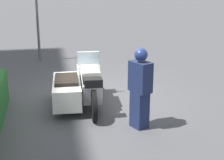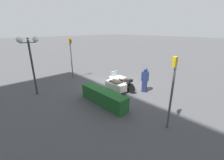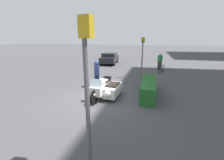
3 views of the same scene
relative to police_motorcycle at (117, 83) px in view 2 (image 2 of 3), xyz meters
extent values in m
plane|color=#424244|center=(0.27, -0.38, -0.48)|extent=(160.00, 160.00, 0.00)
cylinder|color=black|center=(0.96, -0.37, -0.13)|extent=(0.70, 0.14, 0.70)
cylinder|color=black|center=(-1.05, -0.25, -0.13)|extent=(0.70, 0.14, 0.70)
cylinder|color=black|center=(-0.20, 0.28, -0.21)|extent=(0.55, 0.13, 0.55)
cube|color=#B7B7BC|center=(-0.05, -0.31, -0.01)|extent=(1.44, 0.52, 0.45)
cube|color=silver|center=(-0.05, -0.31, 0.32)|extent=(0.79, 0.46, 0.24)
cube|color=black|center=(-0.37, -0.29, 0.30)|extent=(0.59, 0.45, 0.12)
cube|color=silver|center=(0.75, -0.36, 0.08)|extent=(0.35, 0.61, 0.44)
cube|color=silver|center=(0.70, -0.35, 0.50)|extent=(0.15, 0.58, 0.40)
sphere|color=white|center=(1.01, -0.37, 0.01)|extent=(0.18, 0.18, 0.18)
cube|color=silver|center=(-0.14, 0.28, -0.07)|extent=(1.63, 0.74, 0.50)
sphere|color=silver|center=(0.54, 0.24, -0.04)|extent=(0.47, 0.48, 0.47)
cube|color=black|center=(-0.14, 0.28, 0.22)|extent=(0.91, 0.60, 0.09)
cube|color=black|center=(-0.92, -0.26, 0.37)|extent=(0.26, 0.41, 0.18)
cube|color=#192347|center=(-1.52, -1.14, -0.08)|extent=(0.42, 0.40, 0.80)
cube|color=#192347|center=(-1.52, -1.14, 0.63)|extent=(0.54, 0.46, 0.63)
sphere|color=tan|center=(-1.52, -1.14, 1.06)|extent=(0.22, 0.22, 0.22)
sphere|color=navy|center=(-1.52, -1.14, 1.09)|extent=(0.27, 0.27, 0.27)
cube|color=#1E5623|center=(-0.97, 2.08, -0.06)|extent=(3.31, 0.73, 0.83)
cylinder|color=#2D3833|center=(3.12, 4.46, 1.28)|extent=(0.12, 0.12, 3.52)
cylinder|color=#2D3833|center=(3.12, 4.46, 2.89)|extent=(0.05, 0.88, 0.05)
sphere|color=white|center=(3.12, 4.90, 3.08)|extent=(0.37, 0.37, 0.37)
sphere|color=white|center=(3.12, 4.02, 3.08)|extent=(0.37, 0.37, 0.37)
sphere|color=#2D3833|center=(3.12, 4.46, 3.12)|extent=(0.12, 0.12, 0.12)
cylinder|color=#4C4C4C|center=(4.58, 0.97, 1.03)|extent=(0.09, 0.09, 3.02)
cube|color=#B79319|center=(4.53, 0.98, 2.74)|extent=(0.20, 0.29, 0.40)
sphere|color=red|center=(4.46, 1.00, 2.87)|extent=(0.11, 0.11, 0.11)
sphere|color=#462D06|center=(4.46, 1.00, 2.74)|extent=(0.11, 0.11, 0.11)
sphere|color=#07350F|center=(4.46, 1.00, 2.61)|extent=(0.11, 0.11, 0.11)
cylinder|color=#4C4C4C|center=(-4.60, 1.44, 0.90)|extent=(0.09, 0.09, 2.75)
cube|color=#B79319|center=(-4.54, 1.44, 2.48)|extent=(0.17, 0.27, 0.40)
sphere|color=red|center=(-4.47, 1.45, 2.61)|extent=(0.11, 0.11, 0.11)
sphere|color=#462D06|center=(-4.47, 1.45, 2.48)|extent=(0.11, 0.11, 0.11)
sphere|color=#07350F|center=(-4.47, 1.45, 2.35)|extent=(0.11, 0.11, 0.11)
camera|label=1|loc=(-7.94, 0.68, 2.70)|focal=55.00mm
camera|label=2|loc=(-7.03, 7.09, 3.68)|focal=24.00mm
camera|label=3|loc=(7.13, 2.16, 2.52)|focal=24.00mm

